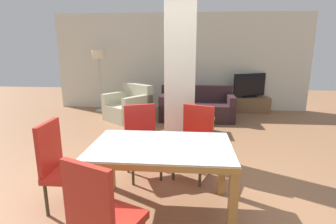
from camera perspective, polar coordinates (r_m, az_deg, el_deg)
ground_plane at (r=3.08m, az=-1.38°, el=-20.65°), size 18.00×18.00×0.00m
back_wall at (r=7.62m, az=2.74°, el=10.73°), size 7.20×0.09×2.70m
divider_pillar at (r=4.05m, az=2.65°, el=8.16°), size 0.46×0.33×2.70m
dining_table at (r=2.79m, az=-1.45°, el=-10.33°), size 1.47×0.94×0.77m
dining_chair_head_left at (r=3.13m, az=-22.16°, el=-10.36°), size 0.46×0.46×0.98m
dining_chair_near_left at (r=2.18m, az=-14.33°, el=-20.89°), size 0.60×0.60×0.98m
dining_chair_far_right at (r=3.62m, az=5.84°, el=-6.09°), size 0.60×0.60×0.98m
dining_chair_far_left at (r=3.66m, az=-5.68°, el=-5.90°), size 0.60×0.60×0.98m
sofa at (r=6.60m, az=6.21°, el=0.86°), size 1.81×0.85×0.81m
armchair at (r=6.54m, az=-8.51°, el=0.81°), size 1.27×1.25×0.87m
coffee_table at (r=5.56m, az=6.02°, el=-2.43°), size 0.75×0.57×0.40m
bottle at (r=5.32m, az=5.19°, el=0.26°), size 0.07×0.07×0.29m
tv_stand at (r=7.66m, az=17.04°, el=1.56°), size 1.14×0.40×0.42m
tv_screen at (r=7.57m, az=17.32°, el=5.48°), size 0.92×0.46×0.65m
floor_lamp at (r=7.56m, az=-14.81°, el=10.92°), size 0.37×0.37×1.69m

